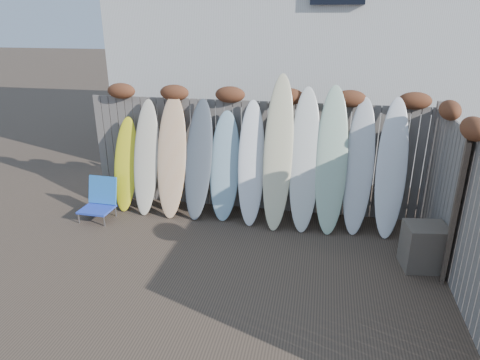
% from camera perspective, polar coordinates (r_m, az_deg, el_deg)
% --- Properties ---
extents(ground, '(80.00, 80.00, 0.00)m').
position_cam_1_polar(ground, '(5.99, -2.27, -13.09)').
color(ground, '#493A2D').
extents(back_fence, '(6.05, 0.28, 2.24)m').
position_cam_1_polar(back_fence, '(7.61, 2.18, 4.43)').
color(back_fence, slate).
rests_on(back_fence, ground).
extents(right_fence, '(0.28, 4.40, 2.24)m').
position_cam_1_polar(right_fence, '(5.82, 28.35, -4.01)').
color(right_fence, slate).
rests_on(right_fence, ground).
extents(house, '(8.50, 5.50, 6.33)m').
position_cam_1_polar(house, '(11.33, 8.16, 20.05)').
color(house, silver).
rests_on(house, ground).
extents(beach_chair, '(0.55, 0.58, 0.71)m').
position_cam_1_polar(beach_chair, '(7.94, -18.19, -2.51)').
color(beach_chair, blue).
rests_on(beach_chair, ground).
extents(wooden_crate, '(0.62, 0.54, 0.65)m').
position_cam_1_polar(wooden_crate, '(6.61, 23.34, -8.16)').
color(wooden_crate, '#736756').
rests_on(wooden_crate, ground).
extents(lattice_panel, '(0.39, 1.28, 1.96)m').
position_cam_1_polar(lattice_panel, '(6.64, 26.77, -2.33)').
color(lattice_panel, '#322B1E').
rests_on(lattice_panel, ground).
extents(surfboard_0, '(0.46, 0.61, 1.67)m').
position_cam_1_polar(surfboard_0, '(8.05, -14.99, 2.03)').
color(surfboard_0, yellow).
rests_on(surfboard_0, ground).
extents(surfboard_1, '(0.47, 0.72, 2.00)m').
position_cam_1_polar(surfboard_1, '(7.80, -12.41, 2.93)').
color(surfboard_1, beige).
rests_on(surfboard_1, ground).
extents(surfboard_2, '(0.56, 0.77, 2.10)m').
position_cam_1_polar(surfboard_2, '(7.60, -9.10, 3.11)').
color(surfboard_2, '#EAAF81').
rests_on(surfboard_2, ground).
extents(surfboard_3, '(0.54, 0.76, 2.04)m').
position_cam_1_polar(surfboard_3, '(7.47, -5.54, 2.69)').
color(surfboard_3, '#555C65').
rests_on(surfboard_3, ground).
extents(surfboard_4, '(0.54, 0.68, 1.85)m').
position_cam_1_polar(surfboard_4, '(7.41, -2.05, 1.87)').
color(surfboard_4, '#93B7C6').
rests_on(surfboard_4, ground).
extents(surfboard_5, '(0.52, 0.77, 2.05)m').
position_cam_1_polar(surfboard_5, '(7.23, 1.51, 2.24)').
color(surfboard_5, white).
rests_on(surfboard_5, ground).
extents(surfboard_6, '(0.48, 0.87, 2.49)m').
position_cam_1_polar(surfboard_6, '(7.09, 5.10, 3.63)').
color(surfboard_6, beige).
rests_on(surfboard_6, ground).
extents(surfboard_7, '(0.54, 0.83, 2.30)m').
position_cam_1_polar(surfboard_7, '(7.08, 8.62, 2.64)').
color(surfboard_7, white).
rests_on(surfboard_7, ground).
extents(surfboard_8, '(0.54, 0.84, 2.34)m').
position_cam_1_polar(surfboard_8, '(7.08, 12.10, 2.56)').
color(surfboard_8, '#B6D7B6').
rests_on(surfboard_8, ground).
extents(surfboard_9, '(0.52, 0.79, 2.15)m').
position_cam_1_polar(surfboard_9, '(7.18, 15.57, 1.73)').
color(surfboard_9, silver).
rests_on(surfboard_9, ground).
extents(surfboard_10, '(0.52, 0.80, 2.18)m').
position_cam_1_polar(surfboard_10, '(7.21, 19.54, 1.45)').
color(surfboard_10, white).
rests_on(surfboard_10, ground).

